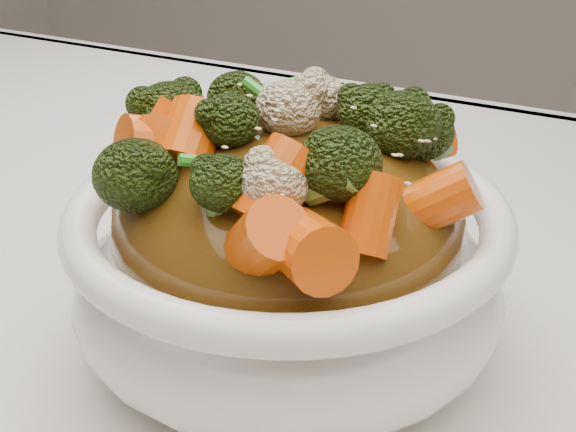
% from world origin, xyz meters
% --- Properties ---
extents(tablecloth, '(1.20, 0.80, 0.04)m').
position_xyz_m(tablecloth, '(0.00, 0.00, 0.73)').
color(tablecloth, silver).
rests_on(tablecloth, dining_table).
extents(bowl, '(0.26, 0.26, 0.08)m').
position_xyz_m(bowl, '(0.03, -0.01, 0.79)').
color(bowl, white).
rests_on(bowl, tablecloth).
extents(sauce_base, '(0.21, 0.21, 0.09)m').
position_xyz_m(sauce_base, '(0.03, -0.01, 0.82)').
color(sauce_base, '#51320E').
rests_on(sauce_base, bowl).
extents(carrots, '(0.21, 0.21, 0.05)m').
position_xyz_m(carrots, '(0.03, -0.01, 0.88)').
color(carrots, '#E35107').
rests_on(carrots, sauce_base).
extents(broccoli, '(0.21, 0.21, 0.04)m').
position_xyz_m(broccoli, '(0.03, -0.01, 0.88)').
color(broccoli, black).
rests_on(broccoli, sauce_base).
extents(cauliflower, '(0.21, 0.21, 0.04)m').
position_xyz_m(cauliflower, '(0.03, -0.01, 0.88)').
color(cauliflower, beige).
rests_on(cauliflower, sauce_base).
extents(scallions, '(0.15, 0.15, 0.02)m').
position_xyz_m(scallions, '(0.03, -0.01, 0.88)').
color(scallions, '#2C881F').
rests_on(scallions, sauce_base).
extents(sesame_seeds, '(0.19, 0.19, 0.01)m').
position_xyz_m(sesame_seeds, '(0.03, -0.01, 0.88)').
color(sesame_seeds, beige).
rests_on(sesame_seeds, sauce_base).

